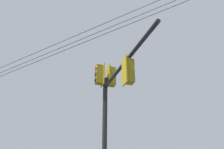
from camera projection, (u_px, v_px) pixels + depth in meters
signal_mast_assembly at (111, 104)px, 10.28m from camera, size 0.96×4.98×7.25m
overhead_wire_span at (121, 22)px, 12.49m from camera, size 12.32×14.72×1.28m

